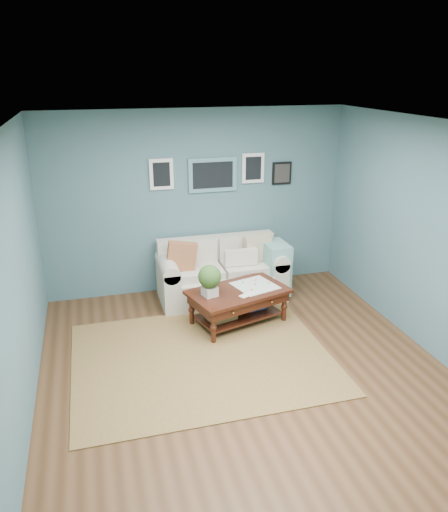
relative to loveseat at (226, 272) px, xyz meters
name	(u,v)px	position (x,y,z in m)	size (l,w,h in m)	color
room_shell	(248,258)	(-0.32, -1.97, 0.97)	(5.00, 5.02, 2.70)	brown
area_rug	(202,358)	(-0.74, -1.59, -0.39)	(2.97, 2.38, 0.01)	brown
loveseat	(226,272)	(0.00, 0.00, 0.00)	(1.87, 0.85, 0.96)	beige
coffee_table	(234,297)	(-0.14, -0.87, 0.00)	(1.43, 1.07, 0.89)	black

